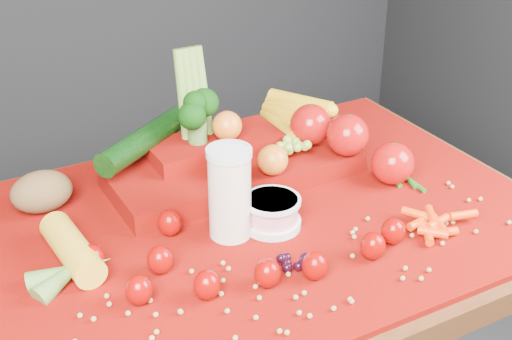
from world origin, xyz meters
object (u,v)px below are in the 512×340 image
milk_glass (230,190)px  produce_mound (250,150)px  table (261,260)px  yogurt_bowl (272,212)px

milk_glass → produce_mound: (0.14, 0.18, -0.03)m
table → produce_mound: size_ratio=1.81×
milk_glass → yogurt_bowl: (0.08, -0.01, -0.06)m
table → milk_glass: milk_glass is taller
milk_glass → yogurt_bowl: size_ratio=1.60×
produce_mound → table: bearing=-111.1°
yogurt_bowl → produce_mound: bearing=72.9°
milk_glass → yogurt_bowl: bearing=-9.9°
yogurt_bowl → produce_mound: produce_mound is taller
milk_glass → produce_mound: size_ratio=0.29×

